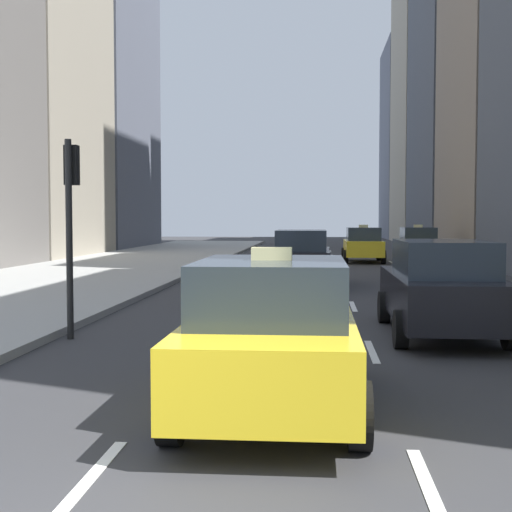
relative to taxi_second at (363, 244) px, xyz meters
The scene contains 9 objects.
sidewalk_left 12.15m from the taxi_second, 155.16° to the right, with size 8.00×66.00×0.15m, color #9E9E99.
lane_markings 9.24m from the taxi_second, 98.75° to the right, with size 5.72×56.00×0.01m.
building_row_right 18.40m from the taxi_second, 49.22° to the left, with size 6.00×80.60×36.86m.
taxi_second is the anchor object (origin of this frame).
taxi_third 2.95m from the taxi_second, 18.14° to the left, with size 2.02×4.40×1.87m.
taxi_fourth 27.96m from the taxi_second, 95.75° to the right, with size 2.02×4.40×1.87m.
sedan_black_near 22.35m from the taxi_second, 90.00° to the right, with size 2.02×4.81×1.78m.
sedan_silver_behind 12.83m from the taxi_second, 102.61° to the right, with size 2.02×4.91×1.81m.
traffic_light_pole 24.23m from the taxi_second, 106.21° to the right, with size 0.24×0.42×3.60m.
Camera 1 is at (1.69, -3.69, 2.19)m, focal length 50.00 mm.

